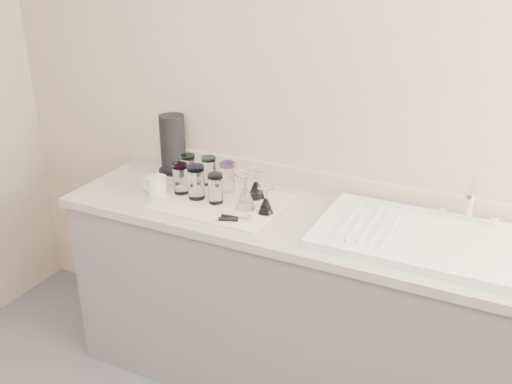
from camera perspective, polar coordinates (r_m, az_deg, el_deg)
The scene contains 16 objects.
room_envelope at distance 1.25m, azimuth -17.22°, elevation 3.10°, with size 3.54×3.50×2.52m.
counter_unit at distance 2.68m, azimuth 3.40°, elevation -10.99°, with size 2.06×0.62×0.90m.
sink_unit at distance 2.32m, azimuth 16.41°, elevation -4.41°, with size 0.82×0.50×0.22m.
dish_towel at distance 2.57m, azimuth -3.55°, elevation -0.99°, with size 0.55×0.42×0.01m, color white.
tumbler_teal at distance 2.76m, azimuth -6.78°, elevation 2.36°, with size 0.07×0.07×0.14m.
tumbler_cyan at distance 2.73m, azimuth -4.73°, elevation 2.16°, with size 0.07×0.07×0.14m.
tumbler_purple at distance 2.64m, azimuth -2.89°, elevation 1.52°, with size 0.07×0.07×0.14m.
tumbler_magenta at distance 2.64m, azimuth -7.55°, elevation 1.37°, with size 0.07×0.07×0.14m.
tumbler_blue at distance 2.58m, azimuth -6.00°, elevation 1.00°, with size 0.08×0.08×0.16m.
tumbler_lavender at distance 2.53m, azimuth -4.07°, elevation 0.38°, with size 0.07×0.07×0.14m.
goblet_back_left at distance 2.58m, azimuth 0.02°, elevation 0.45°, with size 0.08×0.08×0.14m.
goblet_front_left at distance 2.48m, azimuth -1.05°, elevation -0.43°, with size 0.09×0.09×0.16m.
goblet_front_right at distance 2.44m, azimuth 0.98°, elevation -1.19°, with size 0.07×0.07×0.12m.
can_opener at distance 2.38m, azimuth -2.07°, elevation -2.70°, with size 0.14×0.07×0.02m.
white_mug at distance 2.66m, azimuth -9.88°, elevation 0.59°, with size 0.13×0.10×0.09m.
paper_towel_roll at distance 2.90m, azimuth -8.32°, elevation 4.73°, with size 0.16×0.16×0.29m.
Camera 1 is at (0.83, -0.85, 1.97)m, focal length 40.00 mm.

